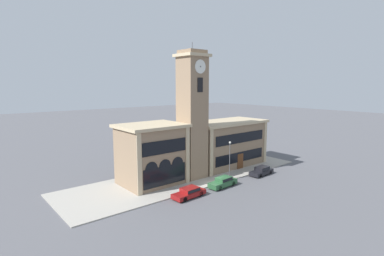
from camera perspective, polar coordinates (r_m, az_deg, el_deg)
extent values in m
plane|color=#56565B|center=(46.32, 4.34, -10.89)|extent=(300.00, 300.00, 0.00)
cube|color=#A39E93|center=(50.72, -0.65, -9.06)|extent=(42.53, 12.49, 0.15)
cube|color=#897056|center=(48.01, 0.04, 1.74)|extent=(3.73, 3.73, 19.45)
cube|color=tan|center=(47.91, 0.04, 13.65)|extent=(4.43, 4.43, 0.45)
cube|color=#897056|center=(47.96, 0.04, 14.27)|extent=(3.43, 3.43, 0.60)
cylinder|color=#4C4C51|center=(48.06, 0.04, 15.34)|extent=(0.10, 0.10, 1.20)
cylinder|color=silver|center=(46.33, 1.59, 11.62)|extent=(2.11, 0.10, 2.11)
cylinder|color=black|center=(46.27, 1.65, 11.62)|extent=(0.17, 0.04, 0.17)
cylinder|color=silver|center=(49.02, 1.78, 11.43)|extent=(0.10, 2.11, 2.11)
cylinder|color=black|center=(49.07, 1.85, 11.43)|extent=(0.04, 0.17, 0.17)
cube|color=black|center=(46.25, 1.57, 8.21)|extent=(1.04, 0.10, 2.20)
cube|color=#897056|center=(46.35, -7.70, -5.25)|extent=(9.10, 7.05, 8.82)
cube|color=tan|center=(45.50, -7.81, 0.44)|extent=(9.80, 7.75, 0.45)
cube|color=tan|center=(41.28, -9.98, -6.99)|extent=(0.70, 0.16, 8.82)
cube|color=tan|center=(45.90, -0.83, -5.31)|extent=(0.70, 0.16, 8.82)
cube|color=black|center=(43.02, -5.21, -3.61)|extent=(7.47, 0.10, 1.94)
cube|color=black|center=(44.09, -5.13, -9.01)|extent=(7.28, 0.10, 2.82)
cylinder|color=black|center=(42.48, -7.69, -7.73)|extent=(2.00, 0.06, 2.00)
cylinder|color=black|center=(43.68, -5.15, -7.24)|extent=(2.00, 0.06, 2.00)
cylinder|color=black|center=(44.97, -2.75, -6.76)|extent=(2.00, 0.06, 2.00)
cube|color=#897056|center=(56.69, 6.50, -3.15)|extent=(15.10, 7.05, 8.02)
cube|color=tan|center=(56.01, 6.57, 1.10)|extent=(15.80, 7.75, 0.45)
cube|color=tan|center=(49.23, 3.73, -4.87)|extent=(0.70, 0.16, 8.02)
cube|color=tan|center=(59.88, 13.76, -2.73)|extent=(0.70, 0.16, 8.02)
cube|color=black|center=(54.02, 9.27, -1.87)|extent=(12.38, 0.10, 1.76)
cube|color=#5B3319|center=(54.93, 9.17, -6.32)|extent=(1.50, 0.12, 2.89)
cube|color=black|center=(54.73, 9.19, -5.44)|extent=(12.38, 0.10, 1.80)
cube|color=maroon|center=(41.54, -0.61, -12.43)|extent=(4.97, 2.19, 0.61)
cube|color=maroon|center=(41.47, -0.41, -11.62)|extent=(2.43, 1.85, 0.55)
cube|color=black|center=(41.47, -0.41, -11.62)|extent=(2.34, 1.88, 0.41)
cylinder|color=black|center=(40.07, -1.39, -13.45)|extent=(0.73, 0.26, 0.71)
cylinder|color=black|center=(41.25, -3.00, -12.81)|extent=(0.73, 0.26, 0.71)
cylinder|color=black|center=(42.01, 1.73, -12.40)|extent=(0.73, 0.26, 0.71)
cylinder|color=black|center=(43.13, 0.12, -11.84)|extent=(0.73, 0.26, 0.71)
cube|color=#285633|center=(45.73, 5.89, -10.41)|extent=(4.99, 2.01, 0.75)
cube|color=#285633|center=(45.67, 6.06, -9.60)|extent=(2.44, 1.69, 0.53)
cube|color=black|center=(45.67, 6.06, -9.60)|extent=(2.35, 1.72, 0.40)
cylinder|color=black|center=(44.25, 5.33, -11.34)|extent=(0.73, 0.26, 0.72)
cylinder|color=black|center=(45.19, 3.87, -10.90)|extent=(0.73, 0.26, 0.72)
cylinder|color=black|center=(46.46, 7.84, -10.42)|extent=(0.73, 0.26, 0.72)
cylinder|color=black|center=(47.35, 6.40, -10.03)|extent=(0.73, 0.26, 0.72)
cube|color=black|center=(52.56, 13.07, -8.17)|extent=(4.87, 2.08, 0.65)
cube|color=black|center=(52.54, 13.21, -7.47)|extent=(2.39, 1.75, 0.60)
cube|color=black|center=(52.54, 13.21, -7.47)|extent=(2.30, 1.78, 0.45)
cylinder|color=black|center=(51.01, 12.87, -8.89)|extent=(0.65, 0.26, 0.63)
cylinder|color=black|center=(51.85, 11.42, -8.56)|extent=(0.65, 0.26, 0.63)
cylinder|color=black|center=(53.41, 14.66, -8.17)|extent=(0.65, 0.26, 0.63)
cylinder|color=black|center=(54.21, 13.24, -7.87)|extent=(0.65, 0.26, 0.63)
cylinder|color=#4C4C51|center=(48.38, 7.19, -6.34)|extent=(0.12, 0.12, 5.78)
sphere|color=silver|center=(47.70, 7.25, -2.77)|extent=(0.36, 0.36, 0.36)
cylinder|color=red|center=(43.11, -1.28, -11.65)|extent=(0.22, 0.22, 0.70)
sphere|color=red|center=(42.96, -1.28, -11.12)|extent=(0.19, 0.19, 0.19)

